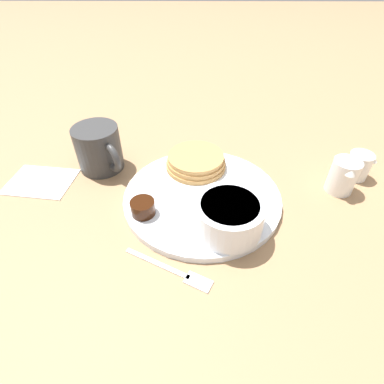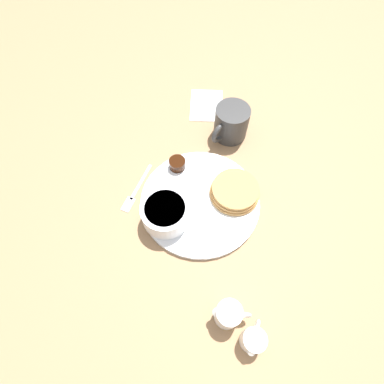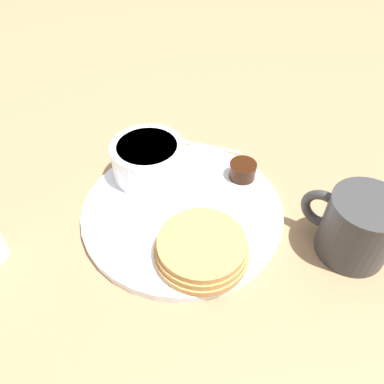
# 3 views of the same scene
# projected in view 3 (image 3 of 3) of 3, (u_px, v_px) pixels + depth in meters

# --- Properties ---
(ground_plane) EXTENTS (4.00, 4.00, 0.00)m
(ground_plane) POSITION_uv_depth(u_px,v_px,m) (183.00, 213.00, 0.52)
(ground_plane) COLOR #93704C
(plate) EXTENTS (0.28, 0.28, 0.01)m
(plate) POSITION_uv_depth(u_px,v_px,m) (183.00, 210.00, 0.52)
(plate) COLOR white
(plate) RESTS_ON ground_plane
(pancake_stack) EXTENTS (0.12, 0.12, 0.03)m
(pancake_stack) POSITION_uv_depth(u_px,v_px,m) (202.00, 248.00, 0.45)
(pancake_stack) COLOR #B78447
(pancake_stack) RESTS_ON plate
(bowl) EXTENTS (0.11, 0.11, 0.05)m
(bowl) POSITION_uv_depth(u_px,v_px,m) (148.00, 158.00, 0.54)
(bowl) COLOR white
(bowl) RESTS_ON plate
(syrup_cup) EXTENTS (0.04, 0.04, 0.02)m
(syrup_cup) POSITION_uv_depth(u_px,v_px,m) (243.00, 170.00, 0.55)
(syrup_cup) COLOR black
(syrup_cup) RESTS_ON plate
(butter_ramekin) EXTENTS (0.05, 0.05, 0.05)m
(butter_ramekin) POSITION_uv_depth(u_px,v_px,m) (152.00, 154.00, 0.57)
(butter_ramekin) COLOR white
(butter_ramekin) RESTS_ON plate
(coffee_mug) EXTENTS (0.10, 0.10, 0.09)m
(coffee_mug) POSITION_uv_depth(u_px,v_px,m) (357.00, 227.00, 0.45)
(coffee_mug) COLOR #333333
(coffee_mug) RESTS_ON ground_plane
(fork) EXTENTS (0.13, 0.07, 0.00)m
(fork) POSITION_uv_depth(u_px,v_px,m) (191.00, 143.00, 0.63)
(fork) COLOR silver
(fork) RESTS_ON ground_plane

